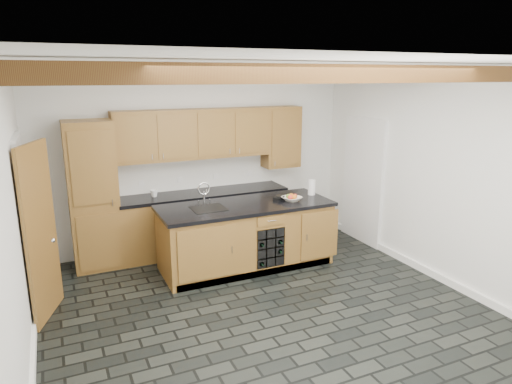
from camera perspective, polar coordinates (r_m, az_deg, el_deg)
ground at (r=5.57m, az=1.23°, el=-14.52°), size 5.00×5.00×0.00m
room_shell at (r=5.45m, az=-1.90°, el=2.05°), size 5.01×5.00×5.00m
back_cabinetry at (r=7.06m, az=-9.35°, el=0.17°), size 3.65×0.62×2.20m
island at (r=6.56m, az=-1.18°, el=-5.45°), size 2.48×0.96×0.93m
faucet at (r=6.26m, az=-6.07°, el=-1.70°), size 0.45×0.40×0.34m
kitchen_scale at (r=6.65m, az=3.04°, el=-0.73°), size 0.23×0.18×0.06m
fruit_bowl at (r=6.59m, az=4.49°, el=-0.87°), size 0.33×0.33×0.07m
fruit_cluster at (r=6.58m, az=4.49°, el=-0.56°), size 0.16×0.17×0.07m
paper_towel at (r=6.96m, az=6.97°, el=0.58°), size 0.11×0.11×0.23m
mug at (r=6.96m, az=-12.62°, el=-0.17°), size 0.14×0.14×0.11m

